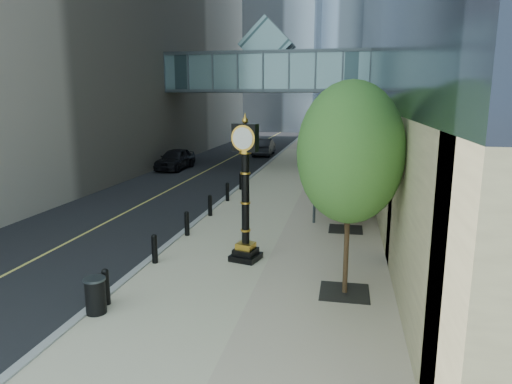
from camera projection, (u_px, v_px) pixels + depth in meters
ground at (190, 334)px, 10.87m from camera, size 320.00×320.00×0.00m
road at (250, 148)px, 50.62m from camera, size 8.00×180.00×0.02m
sidewalk at (323, 150)px, 49.09m from camera, size 8.00×180.00×0.06m
curb at (286, 149)px, 49.85m from camera, size 0.25×180.00×0.07m
skywalk at (267, 70)px, 36.76m from camera, size 17.00×4.20×5.80m
entrance_canopy at (347, 125)px, 22.80m from camera, size 3.00×8.00×4.38m
bollard_row at (199, 215)px, 19.92m from camera, size 0.20×16.20×0.90m
street_trees at (349, 129)px, 23.75m from camera, size 2.90×28.77×5.95m
street_clock at (245, 200)px, 15.27m from camera, size 1.10×1.10×4.84m
trash_bin at (96, 297)px, 11.73m from camera, size 0.58×0.58×0.90m
pedestrian at (334, 196)px, 21.61m from camera, size 0.75×0.60×1.79m
car_near at (175, 159)px, 35.61m from camera, size 2.08×4.83×1.62m
car_far at (264, 147)px, 44.26m from camera, size 1.86×5.00×1.63m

